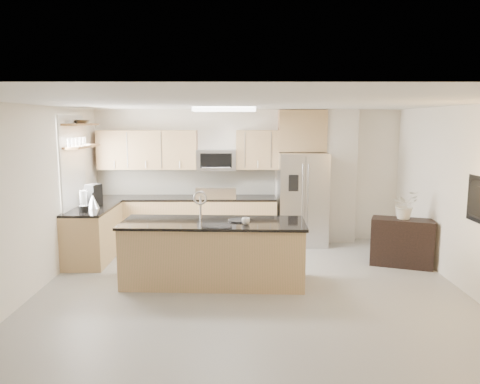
{
  "coord_description": "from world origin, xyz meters",
  "views": [
    {
      "loc": [
        -0.17,
        -6.02,
        2.37
      ],
      "look_at": [
        -0.15,
        1.3,
        1.26
      ],
      "focal_mm": 35.0,
      "sensor_mm": 36.0,
      "label": 1
    }
  ],
  "objects_px": {
    "microwave": "(217,160)",
    "flower_vase": "(405,198)",
    "refrigerator": "(302,199)",
    "kettle": "(93,201)",
    "cup": "(246,221)",
    "coffee_maker": "(94,195)",
    "blender": "(83,203)",
    "platter": "(239,220)",
    "island": "(214,252)",
    "bowl": "(82,121)",
    "range": "(217,220)",
    "credenza": "(402,242)"
  },
  "relations": [
    {
      "from": "microwave",
      "to": "flower_vase",
      "type": "relative_size",
      "value": 1.08
    },
    {
      "from": "refrigerator",
      "to": "kettle",
      "type": "height_order",
      "value": "refrigerator"
    },
    {
      "from": "cup",
      "to": "coffee_maker",
      "type": "height_order",
      "value": "coffee_maker"
    },
    {
      "from": "blender",
      "to": "microwave",
      "type": "bearing_deg",
      "value": 38.24
    },
    {
      "from": "coffee_maker",
      "to": "platter",
      "type": "bearing_deg",
      "value": -27.42
    },
    {
      "from": "cup",
      "to": "blender",
      "type": "height_order",
      "value": "blender"
    },
    {
      "from": "coffee_maker",
      "to": "microwave",
      "type": "bearing_deg",
      "value": 26.35
    },
    {
      "from": "coffee_maker",
      "to": "island",
      "type": "bearing_deg",
      "value": -32.14
    },
    {
      "from": "coffee_maker",
      "to": "bowl",
      "type": "distance_m",
      "value": 1.29
    },
    {
      "from": "range",
      "to": "coffee_maker",
      "type": "xyz_separation_m",
      "value": [
        -2.09,
        -0.91,
        0.63
      ]
    },
    {
      "from": "range",
      "to": "platter",
      "type": "bearing_deg",
      "value": -78.87
    },
    {
      "from": "kettle",
      "to": "refrigerator",
      "type": "bearing_deg",
      "value": 17.2
    },
    {
      "from": "credenza",
      "to": "blender",
      "type": "height_order",
      "value": "blender"
    },
    {
      "from": "island",
      "to": "platter",
      "type": "distance_m",
      "value": 0.6
    },
    {
      "from": "refrigerator",
      "to": "kettle",
      "type": "xyz_separation_m",
      "value": [
        -3.68,
        -1.14,
        0.15
      ]
    },
    {
      "from": "credenza",
      "to": "bowl",
      "type": "distance_m",
      "value": 5.77
    },
    {
      "from": "microwave",
      "to": "kettle",
      "type": "distance_m",
      "value": 2.48
    },
    {
      "from": "range",
      "to": "credenza",
      "type": "bearing_deg",
      "value": -24.8
    },
    {
      "from": "refrigerator",
      "to": "credenza",
      "type": "height_order",
      "value": "refrigerator"
    },
    {
      "from": "credenza",
      "to": "refrigerator",
      "type": "bearing_deg",
      "value": 156.38
    },
    {
      "from": "island",
      "to": "coffee_maker",
      "type": "relative_size",
      "value": 7.28
    },
    {
      "from": "platter",
      "to": "kettle",
      "type": "distance_m",
      "value": 2.68
    },
    {
      "from": "flower_vase",
      "to": "cup",
      "type": "bearing_deg",
      "value": -158.47
    },
    {
      "from": "cup",
      "to": "island",
      "type": "bearing_deg",
      "value": 158.4
    },
    {
      "from": "microwave",
      "to": "bowl",
      "type": "xyz_separation_m",
      "value": [
        -2.25,
        -0.97,
        0.75
      ]
    },
    {
      "from": "refrigerator",
      "to": "bowl",
      "type": "xyz_separation_m",
      "value": [
        -3.91,
        -0.8,
        1.49
      ]
    },
    {
      "from": "blender",
      "to": "bowl",
      "type": "relative_size",
      "value": 1.09
    },
    {
      "from": "kettle",
      "to": "bowl",
      "type": "bearing_deg",
      "value": 123.49
    },
    {
      "from": "refrigerator",
      "to": "coffee_maker",
      "type": "distance_m",
      "value": 3.86
    },
    {
      "from": "microwave",
      "to": "blender",
      "type": "bearing_deg",
      "value": -141.76
    },
    {
      "from": "range",
      "to": "coffee_maker",
      "type": "bearing_deg",
      "value": -156.44
    },
    {
      "from": "cup",
      "to": "coffee_maker",
      "type": "xyz_separation_m",
      "value": [
        -2.63,
        1.54,
        0.12
      ]
    },
    {
      "from": "blender",
      "to": "coffee_maker",
      "type": "xyz_separation_m",
      "value": [
        -0.02,
        0.6,
        0.02
      ]
    },
    {
      "from": "range",
      "to": "island",
      "type": "distance_m",
      "value": 2.27
    },
    {
      "from": "coffee_maker",
      "to": "bowl",
      "type": "relative_size",
      "value": 1.14
    },
    {
      "from": "range",
      "to": "microwave",
      "type": "bearing_deg",
      "value": 90.0
    },
    {
      "from": "refrigerator",
      "to": "flower_vase",
      "type": "relative_size",
      "value": 2.54
    },
    {
      "from": "platter",
      "to": "blender",
      "type": "bearing_deg",
      "value": 164.08
    },
    {
      "from": "range",
      "to": "platter",
      "type": "xyz_separation_m",
      "value": [
        0.44,
        -2.23,
        0.46
      ]
    },
    {
      "from": "credenza",
      "to": "blender",
      "type": "distance_m",
      "value": 5.25
    },
    {
      "from": "platter",
      "to": "blender",
      "type": "xyz_separation_m",
      "value": [
        -2.51,
        0.72,
        0.14
      ]
    },
    {
      "from": "kettle",
      "to": "bowl",
      "type": "height_order",
      "value": "bowl"
    },
    {
      "from": "bowl",
      "to": "cup",
      "type": "bearing_deg",
      "value": -30.02
    },
    {
      "from": "blender",
      "to": "bowl",
      "type": "distance_m",
      "value": 1.47
    },
    {
      "from": "island",
      "to": "flower_vase",
      "type": "bearing_deg",
      "value": 17.72
    },
    {
      "from": "refrigerator",
      "to": "coffee_maker",
      "type": "bearing_deg",
      "value": -166.99
    },
    {
      "from": "refrigerator",
      "to": "island",
      "type": "xyz_separation_m",
      "value": [
        -1.6,
        -2.22,
        -0.42
      ]
    },
    {
      "from": "island",
      "to": "credenza",
      "type": "distance_m",
      "value": 3.18
    },
    {
      "from": "platter",
      "to": "island",
      "type": "bearing_deg",
      "value": -174.06
    },
    {
      "from": "cup",
      "to": "bowl",
      "type": "relative_size",
      "value": 0.37
    }
  ]
}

